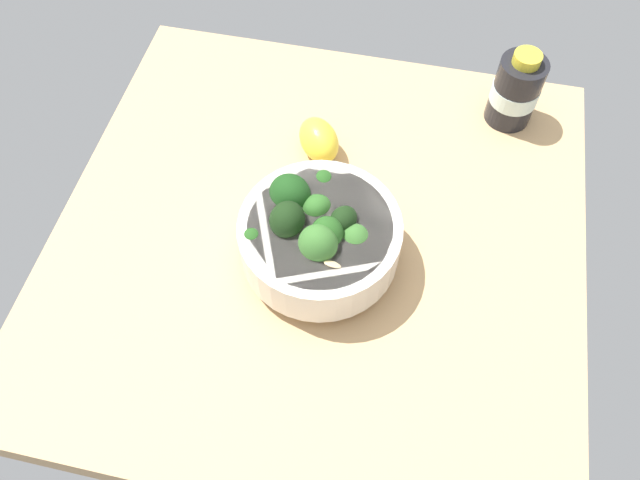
# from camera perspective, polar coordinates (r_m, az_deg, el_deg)

# --- Properties ---
(ground_plane) EXTENTS (0.60, 0.60, 0.05)m
(ground_plane) POSITION_cam_1_polar(r_m,az_deg,el_deg) (0.73, -0.12, -0.33)
(ground_plane) COLOR tan
(bowl_of_broccoli) EXTENTS (0.17, 0.17, 0.10)m
(bowl_of_broccoli) POSITION_cam_1_polar(r_m,az_deg,el_deg) (0.66, -0.19, 0.46)
(bowl_of_broccoli) COLOR silver
(bowl_of_broccoli) RESTS_ON ground_plane
(lemon_wedge) EXTENTS (0.07, 0.08, 0.05)m
(lemon_wedge) POSITION_cam_1_polar(r_m,az_deg,el_deg) (0.77, -0.11, 9.14)
(lemon_wedge) COLOR yellow
(lemon_wedge) RESTS_ON ground_plane
(bottle_tall) EXTENTS (0.06, 0.06, 0.10)m
(bottle_tall) POSITION_cam_1_polar(r_m,az_deg,el_deg) (0.83, 17.49, 12.94)
(bottle_tall) COLOR black
(bottle_tall) RESTS_ON ground_plane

